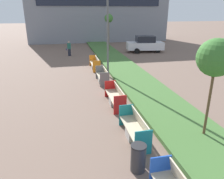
# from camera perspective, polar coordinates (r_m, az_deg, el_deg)

# --- Properties ---
(planter_grass_strip) EXTENTS (2.80, 120.00, 0.18)m
(planter_grass_strip) POSITION_cam_1_polar(r_m,az_deg,el_deg) (13.34, 9.05, -0.31)
(planter_grass_strip) COLOR #426B33
(planter_grass_strip) RESTS_ON ground
(building_backdrop) EXTENTS (21.06, 6.15, 10.54)m
(building_backdrop) POSITION_cam_1_polar(r_m,az_deg,el_deg) (36.50, -3.81, 20.97)
(building_backdrop) COLOR gray
(building_backdrop) RESTS_ON ground
(bench_teal_frame) EXTENTS (0.65, 2.18, 0.94)m
(bench_teal_frame) POSITION_cam_1_polar(r_m,az_deg,el_deg) (8.54, 5.92, -10.35)
(bench_teal_frame) COLOR #ADA8A0
(bench_teal_frame) RESTS_ON ground
(bench_red_frame) EXTENTS (0.65, 2.36, 0.94)m
(bench_red_frame) POSITION_cam_1_polar(r_m,az_deg,el_deg) (11.38, 0.89, -2.15)
(bench_red_frame) COLOR #ADA8A0
(bench_red_frame) RESTS_ON ground
(bench_grey_frame) EXTENTS (0.65, 1.94, 0.94)m
(bench_grey_frame) POSITION_cam_1_polar(r_m,az_deg,el_deg) (14.95, -2.45, 3.28)
(bench_grey_frame) COLOR #ADA8A0
(bench_grey_frame) RESTS_ON ground
(bench_orange_frame) EXTENTS (0.65, 2.32, 0.94)m
(bench_orange_frame) POSITION_cam_1_polar(r_m,az_deg,el_deg) (18.48, -4.41, 6.55)
(bench_orange_frame) COLOR #ADA8A0
(bench_orange_frame) RESTS_ON ground
(litter_bin) EXTENTS (0.48, 0.48, 0.90)m
(litter_bin) POSITION_cam_1_polar(r_m,az_deg,el_deg) (7.00, 6.86, -17.30)
(litter_bin) COLOR #2D2D30
(litter_bin) RESTS_ON ground
(street_lamp_post) EXTENTS (0.24, 0.44, 7.92)m
(street_lamp_post) POSITION_cam_1_polar(r_m,az_deg,el_deg) (15.64, -1.15, 18.85)
(street_lamp_post) COLOR #56595B
(street_lamp_post) RESTS_ON ground
(sapling_tree_near) EXTENTS (1.32, 1.32, 3.81)m
(sapling_tree_near) POSITION_cam_1_polar(r_m,az_deg,el_deg) (8.32, 25.55, 7.38)
(sapling_tree_near) COLOR brown
(sapling_tree_near) RESTS_ON ground
(sapling_tree_far) EXTENTS (0.95, 0.95, 4.28)m
(sapling_tree_far) POSITION_cam_1_polar(r_m,az_deg,el_deg) (25.63, -0.87, 17.94)
(sapling_tree_far) COLOR brown
(sapling_tree_far) RESTS_ON ground
(pedestrian_walking) EXTENTS (0.53, 0.24, 1.56)m
(pedestrian_walking) POSITION_cam_1_polar(r_m,az_deg,el_deg) (24.25, -11.15, 10.46)
(pedestrian_walking) COLOR #232633
(pedestrian_walking) RESTS_ON ground
(parked_car_distant) EXTENTS (4.40, 2.31, 1.86)m
(parked_car_distant) POSITION_cam_1_polar(r_m,az_deg,el_deg) (26.33, 8.63, 11.64)
(parked_car_distant) COLOR silver
(parked_car_distant) RESTS_ON ground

